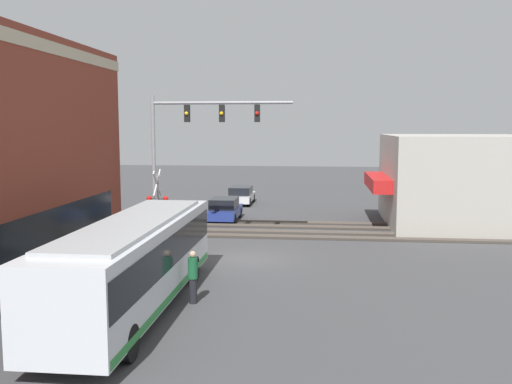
{
  "coord_description": "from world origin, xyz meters",
  "views": [
    {
      "loc": [
        -25.59,
        -3.2,
        6.15
      ],
      "look_at": [
        4.47,
        0.09,
        2.6
      ],
      "focal_mm": 40.0,
      "sensor_mm": 36.0,
      "label": 1
    }
  ],
  "objects_px": {
    "pedestrian_at_crossing": "(174,225)",
    "pedestrian_near_bus": "(193,276)",
    "city_bus": "(135,260)",
    "crossing_signal": "(158,199)",
    "parked_car_white": "(241,196)",
    "parked_car_blue": "(225,210)"
  },
  "relations": [
    {
      "from": "pedestrian_at_crossing",
      "to": "pedestrian_near_bus",
      "type": "relative_size",
      "value": 0.95
    },
    {
      "from": "city_bus",
      "to": "crossing_signal",
      "type": "bearing_deg",
      "value": 12.23
    },
    {
      "from": "parked_car_white",
      "to": "parked_car_blue",
      "type": "bearing_deg",
      "value": 180.0
    },
    {
      "from": "parked_car_blue",
      "to": "parked_car_white",
      "type": "bearing_deg",
      "value": 0.0
    },
    {
      "from": "parked_car_white",
      "to": "pedestrian_at_crossing",
      "type": "bearing_deg",
      "value": 174.28
    },
    {
      "from": "city_bus",
      "to": "pedestrian_at_crossing",
      "type": "distance_m",
      "value": 11.14
    },
    {
      "from": "city_bus",
      "to": "parked_car_blue",
      "type": "xyz_separation_m",
      "value": [
        18.12,
        -0.0,
        -1.01
      ]
    },
    {
      "from": "city_bus",
      "to": "parked_car_blue",
      "type": "distance_m",
      "value": 18.15
    },
    {
      "from": "parked_car_blue",
      "to": "parked_car_white",
      "type": "height_order",
      "value": "parked_car_blue"
    },
    {
      "from": "city_bus",
      "to": "parked_car_blue",
      "type": "bearing_deg",
      "value": -0.0
    },
    {
      "from": "city_bus",
      "to": "pedestrian_at_crossing",
      "type": "bearing_deg",
      "value": 7.78
    },
    {
      "from": "parked_car_blue",
      "to": "parked_car_white",
      "type": "relative_size",
      "value": 0.99
    },
    {
      "from": "city_bus",
      "to": "crossing_signal",
      "type": "relative_size",
      "value": 3.1
    },
    {
      "from": "city_bus",
      "to": "parked_car_white",
      "type": "distance_m",
      "value": 26.07
    },
    {
      "from": "parked_car_blue",
      "to": "city_bus",
      "type": "bearing_deg",
      "value": 180.0
    },
    {
      "from": "parked_car_blue",
      "to": "pedestrian_near_bus",
      "type": "relative_size",
      "value": 2.32
    },
    {
      "from": "crossing_signal",
      "to": "pedestrian_near_bus",
      "type": "bearing_deg",
      "value": -157.86
    },
    {
      "from": "parked_car_white",
      "to": "pedestrian_near_bus",
      "type": "relative_size",
      "value": 2.35
    },
    {
      "from": "city_bus",
      "to": "parked_car_white",
      "type": "bearing_deg",
      "value": -0.0
    },
    {
      "from": "crossing_signal",
      "to": "parked_car_blue",
      "type": "distance_m",
      "value": 7.57
    },
    {
      "from": "pedestrian_at_crossing",
      "to": "parked_car_white",
      "type": "bearing_deg",
      "value": -5.72
    },
    {
      "from": "city_bus",
      "to": "crossing_signal",
      "type": "distance_m",
      "value": 11.4
    }
  ]
}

